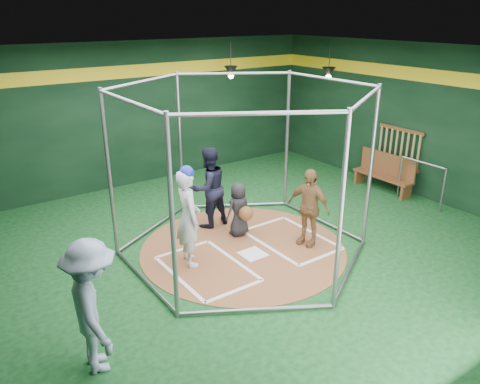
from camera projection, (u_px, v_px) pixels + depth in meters
room_shell at (243, 158)px, 8.09m from camera, size 10.10×9.10×3.53m
clay_disc at (243, 248)px, 8.72m from camera, size 3.80×3.80×0.01m
home_plate at (253, 254)px, 8.48m from camera, size 0.43×0.43×0.01m
batter_box_left at (207, 268)px, 8.01m from camera, size 1.17×1.77×0.01m
batter_box_right at (290, 239)px, 9.03m from camera, size 1.17×1.77×0.01m
batting_cage at (243, 172)px, 8.18m from camera, size 4.05×4.67×3.00m
bat_rack at (399, 148)px, 11.30m from camera, size 0.07×1.25×0.98m
pendant_lamp_near at (231, 71)px, 11.65m from camera, size 0.34×0.34×0.90m
pendant_lamp_far at (329, 72)px, 11.40m from camera, size 0.34×0.34×0.90m
batter_figure at (188, 216)px, 7.90m from camera, size 0.54×0.70×1.78m
visitor_leopard at (308, 207)px, 8.63m from camera, size 0.60×0.94×1.48m
catcher_figure at (239, 210)px, 9.04m from camera, size 0.54×0.58×1.07m
umpire at (209, 187)px, 9.35m from camera, size 0.84×0.68×1.65m
bystander_blue at (93, 307)px, 5.54m from camera, size 0.78×1.19×1.73m
dugout_bench at (385, 172)px, 11.41m from camera, size 0.37×1.57×0.92m
steel_railing at (422, 176)px, 10.51m from camera, size 0.05×1.17×1.01m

